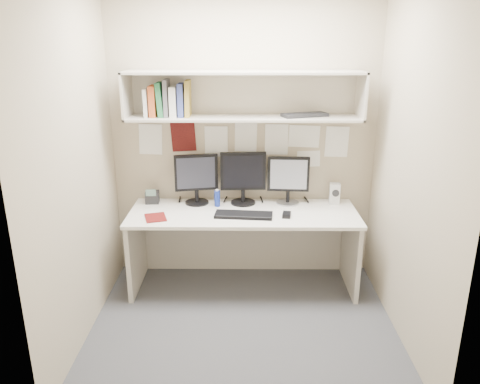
{
  "coord_description": "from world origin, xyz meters",
  "views": [
    {
      "loc": [
        0.0,
        -3.2,
        2.19
      ],
      "look_at": [
        -0.03,
        0.35,
        1.01
      ],
      "focal_mm": 35.0,
      "sensor_mm": 36.0,
      "label": 1
    }
  ],
  "objects_px": {
    "keyboard": "(244,215)",
    "maroon_notebook": "(156,217)",
    "monitor_right": "(288,178)",
    "desk_phone": "(152,197)",
    "speaker": "(335,193)",
    "desk": "(243,249)",
    "monitor_left": "(196,177)",
    "monitor_center": "(243,176)"
  },
  "relations": [
    {
      "from": "desk",
      "to": "monitor_left",
      "type": "xyz_separation_m",
      "value": [
        -0.43,
        0.22,
        0.61
      ]
    },
    {
      "from": "desk",
      "to": "desk_phone",
      "type": "height_order",
      "value": "desk_phone"
    },
    {
      "from": "desk",
      "to": "monitor_right",
      "type": "height_order",
      "value": "monitor_right"
    },
    {
      "from": "maroon_notebook",
      "to": "desk_phone",
      "type": "xyz_separation_m",
      "value": [
        -0.1,
        0.38,
        0.05
      ]
    },
    {
      "from": "keyboard",
      "to": "speaker",
      "type": "relative_size",
      "value": 2.64
    },
    {
      "from": "speaker",
      "to": "desk_phone",
      "type": "relative_size",
      "value": 1.27
    },
    {
      "from": "desk",
      "to": "monitor_left",
      "type": "distance_m",
      "value": 0.78
    },
    {
      "from": "desk",
      "to": "maroon_notebook",
      "type": "relative_size",
      "value": 9.72
    },
    {
      "from": "maroon_notebook",
      "to": "desk_phone",
      "type": "height_order",
      "value": "desk_phone"
    },
    {
      "from": "monitor_right",
      "to": "keyboard",
      "type": "relative_size",
      "value": 0.89
    },
    {
      "from": "keyboard",
      "to": "speaker",
      "type": "distance_m",
      "value": 0.91
    },
    {
      "from": "monitor_right",
      "to": "desk_phone",
      "type": "xyz_separation_m",
      "value": [
        -1.25,
        -0.0,
        -0.18
      ]
    },
    {
      "from": "monitor_left",
      "to": "monitor_center",
      "type": "bearing_deg",
      "value": -10.99
    },
    {
      "from": "monitor_left",
      "to": "desk_phone",
      "type": "height_order",
      "value": "monitor_left"
    },
    {
      "from": "maroon_notebook",
      "to": "desk_phone",
      "type": "bearing_deg",
      "value": 87.26
    },
    {
      "from": "desk",
      "to": "keyboard",
      "type": "distance_m",
      "value": 0.39
    },
    {
      "from": "keyboard",
      "to": "desk_phone",
      "type": "relative_size",
      "value": 3.36
    },
    {
      "from": "keyboard",
      "to": "speaker",
      "type": "bearing_deg",
      "value": 27.55
    },
    {
      "from": "maroon_notebook",
      "to": "monitor_left",
      "type": "bearing_deg",
      "value": 33.91
    },
    {
      "from": "desk",
      "to": "monitor_right",
      "type": "xyz_separation_m",
      "value": [
        0.41,
        0.22,
        0.6
      ]
    },
    {
      "from": "desk",
      "to": "monitor_center",
      "type": "distance_m",
      "value": 0.66
    },
    {
      "from": "monitor_right",
      "to": "desk_phone",
      "type": "bearing_deg",
      "value": -176.6
    },
    {
      "from": "monitor_left",
      "to": "keyboard",
      "type": "relative_size",
      "value": 0.93
    },
    {
      "from": "keyboard",
      "to": "speaker",
      "type": "height_order",
      "value": "speaker"
    },
    {
      "from": "desk",
      "to": "speaker",
      "type": "xyz_separation_m",
      "value": [
        0.84,
        0.22,
        0.46
      ]
    },
    {
      "from": "monitor_center",
      "to": "keyboard",
      "type": "xyz_separation_m",
      "value": [
        0.01,
        -0.34,
        -0.25
      ]
    },
    {
      "from": "speaker",
      "to": "keyboard",
      "type": "bearing_deg",
      "value": -150.98
    },
    {
      "from": "monitor_left",
      "to": "speaker",
      "type": "relative_size",
      "value": 2.46
    },
    {
      "from": "desk",
      "to": "monitor_center",
      "type": "bearing_deg",
      "value": 91.05
    },
    {
      "from": "monitor_right",
      "to": "desk_phone",
      "type": "relative_size",
      "value": 3.0
    },
    {
      "from": "desk",
      "to": "monitor_right",
      "type": "distance_m",
      "value": 0.76
    },
    {
      "from": "keyboard",
      "to": "maroon_notebook",
      "type": "relative_size",
      "value": 2.39
    },
    {
      "from": "monitor_left",
      "to": "keyboard",
      "type": "height_order",
      "value": "monitor_left"
    },
    {
      "from": "keyboard",
      "to": "maroon_notebook",
      "type": "height_order",
      "value": "keyboard"
    },
    {
      "from": "maroon_notebook",
      "to": "monitor_center",
      "type": "bearing_deg",
      "value": 10.68
    },
    {
      "from": "monitor_left",
      "to": "monitor_right",
      "type": "relative_size",
      "value": 1.04
    },
    {
      "from": "speaker",
      "to": "desk_phone",
      "type": "bearing_deg",
      "value": -173.02
    },
    {
      "from": "monitor_left",
      "to": "speaker",
      "type": "height_order",
      "value": "monitor_left"
    },
    {
      "from": "monitor_center",
      "to": "monitor_right",
      "type": "xyz_separation_m",
      "value": [
        0.41,
        0.0,
        -0.02
      ]
    },
    {
      "from": "keyboard",
      "to": "monitor_center",
      "type": "bearing_deg",
      "value": 96.24
    },
    {
      "from": "speaker",
      "to": "desk_phone",
      "type": "height_order",
      "value": "speaker"
    },
    {
      "from": "speaker",
      "to": "monitor_center",
      "type": "bearing_deg",
      "value": -172.94
    }
  ]
}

